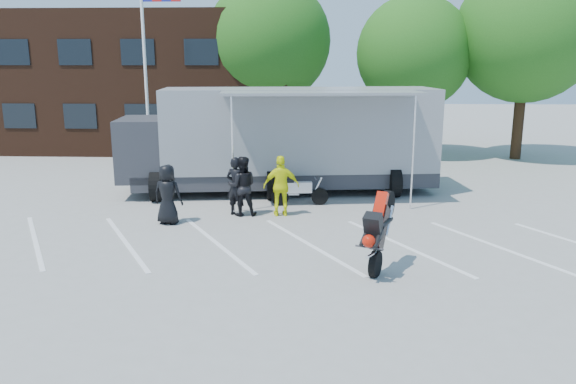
# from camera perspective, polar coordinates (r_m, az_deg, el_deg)

# --- Properties ---
(ground) EXTENTS (100.00, 100.00, 0.00)m
(ground) POSITION_cam_1_polar(r_m,az_deg,el_deg) (13.51, 1.33, -6.72)
(ground) COLOR #969691
(ground) RESTS_ON ground
(parking_bay_lines) EXTENTS (18.09, 13.33, 0.01)m
(parking_bay_lines) POSITION_cam_1_polar(r_m,az_deg,el_deg) (14.45, 1.42, -5.35)
(parking_bay_lines) COLOR white
(parking_bay_lines) RESTS_ON ground
(office_building) EXTENTS (18.00, 8.00, 7.00)m
(office_building) POSITION_cam_1_polar(r_m,az_deg,el_deg) (32.39, -16.15, 10.72)
(office_building) COLOR #3F2114
(office_building) RESTS_ON ground
(flagpole) EXTENTS (1.61, 0.12, 8.00)m
(flagpole) POSITION_cam_1_polar(r_m,az_deg,el_deg) (23.62, -13.80, 13.91)
(flagpole) COLOR white
(flagpole) RESTS_ON ground
(tree_left) EXTENTS (6.12, 6.12, 8.64)m
(tree_left) POSITION_cam_1_polar(r_m,az_deg,el_deg) (28.81, -1.96, 15.09)
(tree_left) COLOR #382314
(tree_left) RESTS_ON ground
(tree_mid) EXTENTS (5.44, 5.44, 7.68)m
(tree_mid) POSITION_cam_1_polar(r_m,az_deg,el_deg) (28.11, 12.67, 13.57)
(tree_mid) COLOR #382314
(tree_mid) RESTS_ON ground
(tree_right) EXTENTS (6.46, 6.46, 9.12)m
(tree_right) POSITION_cam_1_polar(r_m,az_deg,el_deg) (28.92, 23.08, 14.70)
(tree_right) COLOR #382314
(tree_right) RESTS_ON ground
(transporter_truck) EXTENTS (12.12, 6.88, 3.67)m
(transporter_truck) POSITION_cam_1_polar(r_m,az_deg,el_deg) (20.27, -0.26, 0.06)
(transporter_truck) COLOR gray
(transporter_truck) RESTS_ON ground
(parked_motorcycle) EXTENTS (1.97, 0.87, 1.00)m
(parked_motorcycle) POSITION_cam_1_polar(r_m,az_deg,el_deg) (18.36, 1.21, -1.34)
(parked_motorcycle) COLOR silver
(parked_motorcycle) RESTS_ON ground
(stunt_bike_rider) EXTENTS (1.40, 1.86, 1.98)m
(stunt_bike_rider) POSITION_cam_1_polar(r_m,az_deg,el_deg) (13.14, 9.65, -7.51)
(stunt_bike_rider) COLOR black
(stunt_bike_rider) RESTS_ON ground
(spectator_leather_a) EXTENTS (0.94, 0.70, 1.73)m
(spectator_leather_a) POSITION_cam_1_polar(r_m,az_deg,el_deg) (16.45, -12.13, -0.24)
(spectator_leather_a) COLOR black
(spectator_leather_a) RESTS_ON ground
(spectator_leather_b) EXTENTS (0.77, 0.65, 1.80)m
(spectator_leather_b) POSITION_cam_1_polar(r_m,az_deg,el_deg) (17.05, -5.28, 0.58)
(spectator_leather_b) COLOR black
(spectator_leather_b) RESTS_ON ground
(spectator_leather_c) EXTENTS (0.95, 0.77, 1.82)m
(spectator_leather_c) POSITION_cam_1_polar(r_m,az_deg,el_deg) (17.01, -4.68, 0.60)
(spectator_leather_c) COLOR black
(spectator_leather_c) RESTS_ON ground
(spectator_hivis) EXTENTS (1.13, 0.59, 1.84)m
(spectator_hivis) POSITION_cam_1_polar(r_m,az_deg,el_deg) (16.91, -0.69, 0.62)
(spectator_hivis) COLOR #F8FF0D
(spectator_hivis) RESTS_ON ground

